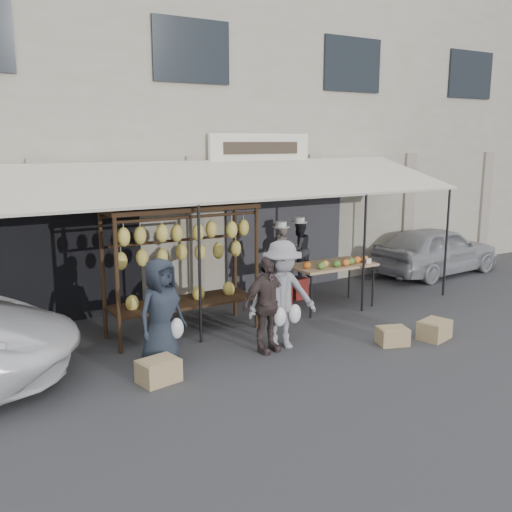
{
  "coord_description": "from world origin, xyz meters",
  "views": [
    {
      "loc": [
        -4.81,
        -7.09,
        3.3
      ],
      "look_at": [
        0.21,
        1.4,
        1.3
      ],
      "focal_mm": 40.0,
      "sensor_mm": 36.0,
      "label": 1
    }
  ],
  "objects_px": {
    "vendor_left": "(281,255)",
    "customer_left": "(161,313)",
    "banana_rack": "(182,245)",
    "vendor_right": "(299,249)",
    "crate_far": "(159,371)",
    "customer_right": "(282,295)",
    "crate_near_b": "(434,330)",
    "produce_table": "(334,265)",
    "sedan": "(436,250)",
    "crate_near_a": "(393,336)",
    "customer_mid": "(266,304)"
  },
  "relations": [
    {
      "from": "banana_rack",
      "to": "vendor_right",
      "type": "relative_size",
      "value": 2.13
    },
    {
      "from": "produce_table",
      "to": "sedan",
      "type": "distance_m",
      "value": 4.25
    },
    {
      "from": "produce_table",
      "to": "customer_left",
      "type": "height_order",
      "value": "customer_left"
    },
    {
      "from": "vendor_left",
      "to": "customer_right",
      "type": "relative_size",
      "value": 0.67
    },
    {
      "from": "customer_right",
      "to": "crate_near_b",
      "type": "relative_size",
      "value": 3.33
    },
    {
      "from": "vendor_left",
      "to": "crate_near_a",
      "type": "distance_m",
      "value": 2.9
    },
    {
      "from": "vendor_right",
      "to": "crate_near_b",
      "type": "xyz_separation_m",
      "value": [
        0.53,
        -3.27,
        -0.9
      ]
    },
    {
      "from": "vendor_right",
      "to": "crate_near_a",
      "type": "bearing_deg",
      "value": 78.44
    },
    {
      "from": "customer_right",
      "to": "customer_left",
      "type": "bearing_deg",
      "value": -177.21
    },
    {
      "from": "customer_mid",
      "to": "customer_right",
      "type": "height_order",
      "value": "customer_right"
    },
    {
      "from": "customer_mid",
      "to": "crate_far",
      "type": "relative_size",
      "value": 2.87
    },
    {
      "from": "vendor_right",
      "to": "crate_near_b",
      "type": "relative_size",
      "value": 2.31
    },
    {
      "from": "customer_left",
      "to": "crate_near_a",
      "type": "relative_size",
      "value": 3.45
    },
    {
      "from": "banana_rack",
      "to": "vendor_right",
      "type": "height_order",
      "value": "banana_rack"
    },
    {
      "from": "crate_far",
      "to": "customer_right",
      "type": "bearing_deg",
      "value": 6.55
    },
    {
      "from": "customer_right",
      "to": "crate_near_b",
      "type": "xyz_separation_m",
      "value": [
        2.46,
        -0.97,
        -0.72
      ]
    },
    {
      "from": "vendor_right",
      "to": "customer_right",
      "type": "xyz_separation_m",
      "value": [
        -1.93,
        -2.3,
        -0.18
      ]
    },
    {
      "from": "crate_near_a",
      "to": "produce_table",
      "type": "bearing_deg",
      "value": 78.43
    },
    {
      "from": "vendor_right",
      "to": "customer_mid",
      "type": "relative_size",
      "value": 0.79
    },
    {
      "from": "banana_rack",
      "to": "produce_table",
      "type": "xyz_separation_m",
      "value": [
        3.18,
        -0.09,
        -0.69
      ]
    },
    {
      "from": "customer_left",
      "to": "customer_right",
      "type": "relative_size",
      "value": 0.93
    },
    {
      "from": "vendor_right",
      "to": "customer_right",
      "type": "height_order",
      "value": "customer_right"
    },
    {
      "from": "crate_near_b",
      "to": "crate_far",
      "type": "height_order",
      "value": "crate_far"
    },
    {
      "from": "customer_right",
      "to": "banana_rack",
      "type": "bearing_deg",
      "value": 138.38
    },
    {
      "from": "produce_table",
      "to": "sedan",
      "type": "relative_size",
      "value": 0.47
    },
    {
      "from": "vendor_right",
      "to": "customer_right",
      "type": "bearing_deg",
      "value": 43.39
    },
    {
      "from": "vendor_right",
      "to": "customer_mid",
      "type": "xyz_separation_m",
      "value": [
        -2.22,
        -2.31,
        -0.29
      ]
    },
    {
      "from": "vendor_right",
      "to": "crate_near_a",
      "type": "distance_m",
      "value": 3.25
    },
    {
      "from": "crate_far",
      "to": "vendor_right",
      "type": "bearing_deg",
      "value": 31.7
    },
    {
      "from": "banana_rack",
      "to": "customer_mid",
      "type": "relative_size",
      "value": 1.68
    },
    {
      "from": "vendor_left",
      "to": "banana_rack",
      "type": "bearing_deg",
      "value": -6.79
    },
    {
      "from": "customer_left",
      "to": "crate_far",
      "type": "height_order",
      "value": "customer_left"
    },
    {
      "from": "customer_mid",
      "to": "crate_near_b",
      "type": "xyz_separation_m",
      "value": [
        2.75,
        -0.96,
        -0.61
      ]
    },
    {
      "from": "vendor_right",
      "to": "customer_left",
      "type": "bearing_deg",
      "value": 20.8
    },
    {
      "from": "customer_right",
      "to": "sedan",
      "type": "distance_m",
      "value": 6.66
    },
    {
      "from": "vendor_left",
      "to": "sedan",
      "type": "xyz_separation_m",
      "value": [
        4.99,
        0.51,
        -0.47
      ]
    },
    {
      "from": "customer_right",
      "to": "crate_near_b",
      "type": "bearing_deg",
      "value": -10.14
    },
    {
      "from": "banana_rack",
      "to": "vendor_left",
      "type": "xyz_separation_m",
      "value": [
        2.29,
        0.47,
        -0.48
      ]
    },
    {
      "from": "produce_table",
      "to": "customer_left",
      "type": "xyz_separation_m",
      "value": [
        -4.03,
        -1.05,
        -0.06
      ]
    },
    {
      "from": "banana_rack",
      "to": "customer_left",
      "type": "bearing_deg",
      "value": -126.92
    },
    {
      "from": "banana_rack",
      "to": "crate_far",
      "type": "height_order",
      "value": "banana_rack"
    },
    {
      "from": "vendor_left",
      "to": "sedan",
      "type": "distance_m",
      "value": 5.04
    },
    {
      "from": "customer_left",
      "to": "sedan",
      "type": "bearing_deg",
      "value": -5.01
    },
    {
      "from": "banana_rack",
      "to": "crate_near_a",
      "type": "relative_size",
      "value": 5.48
    },
    {
      "from": "crate_far",
      "to": "sedan",
      "type": "height_order",
      "value": "sedan"
    },
    {
      "from": "banana_rack",
      "to": "customer_left",
      "type": "relative_size",
      "value": 1.59
    },
    {
      "from": "produce_table",
      "to": "customer_right",
      "type": "relative_size",
      "value": 0.96
    },
    {
      "from": "vendor_right",
      "to": "crate_near_a",
      "type": "xyz_separation_m",
      "value": [
        -0.27,
        -3.1,
        -0.92
      ]
    },
    {
      "from": "produce_table",
      "to": "customer_right",
      "type": "height_order",
      "value": "customer_right"
    },
    {
      "from": "vendor_left",
      "to": "customer_left",
      "type": "bearing_deg",
      "value": 8.73
    }
  ]
}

